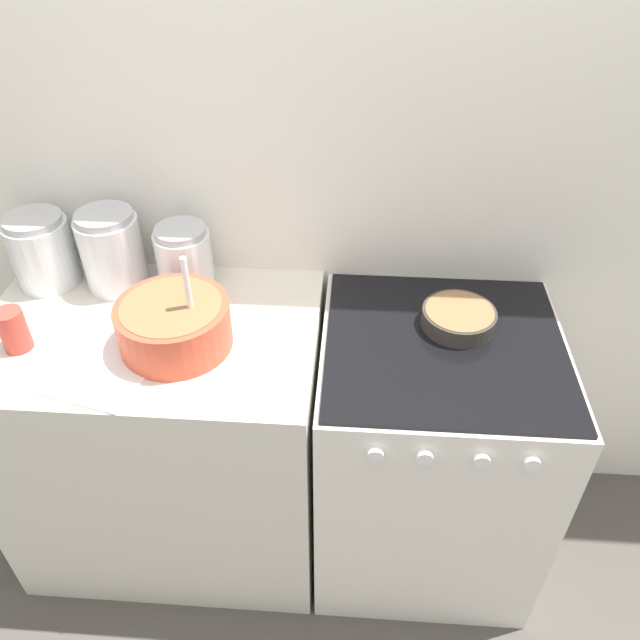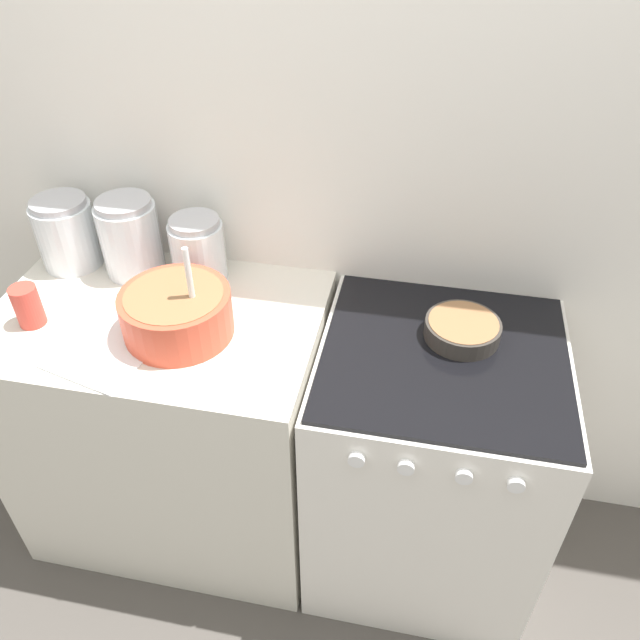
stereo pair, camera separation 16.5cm
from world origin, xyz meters
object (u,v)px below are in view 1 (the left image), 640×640
object	(u,v)px
storage_jar_right	(185,263)
storage_jar_left	(44,255)
baking_pan	(459,318)
tin_can	(13,330)
mixing_bowl	(174,323)
stove	(427,452)
storage_jar_middle	(113,255)

from	to	relation	value
storage_jar_right	storage_jar_left	bearing A→B (deg)	180.00
baking_pan	tin_can	size ratio (longest dim) A/B	1.70
mixing_bowl	storage_jar_right	xyz separation A→B (m)	(-0.03, 0.26, 0.01)
stove	storage_jar_left	xyz separation A→B (m)	(-1.16, 0.20, 0.54)
storage_jar_left	tin_can	size ratio (longest dim) A/B	1.86
storage_jar_right	mixing_bowl	bearing A→B (deg)	-83.12
stove	baking_pan	bearing A→B (deg)	63.18
storage_jar_middle	tin_can	bearing A→B (deg)	-119.80
mixing_bowl	baking_pan	world-z (taller)	mixing_bowl
mixing_bowl	storage_jar_left	size ratio (longest dim) A/B	1.34
stove	storage_jar_left	distance (m)	1.30
baking_pan	storage_jar_left	xyz separation A→B (m)	(-1.20, 0.13, 0.07)
storage_jar_middle	mixing_bowl	bearing A→B (deg)	-46.97
stove	tin_can	size ratio (longest dim) A/B	7.61
baking_pan	storage_jar_right	size ratio (longest dim) A/B	1.00
storage_jar_right	tin_can	size ratio (longest dim) A/B	1.70
tin_can	baking_pan	bearing A→B (deg)	8.41
baking_pan	storage_jar_middle	world-z (taller)	storage_jar_middle
baking_pan	storage_jar_middle	distance (m)	1.00
mixing_bowl	tin_can	world-z (taller)	mixing_bowl
tin_can	storage_jar_middle	bearing A→B (deg)	60.20
stove	storage_jar_middle	world-z (taller)	storage_jar_middle
storage_jar_right	storage_jar_middle	bearing A→B (deg)	180.00
storage_jar_middle	storage_jar_right	world-z (taller)	storage_jar_middle
mixing_bowl	storage_jar_right	bearing A→B (deg)	96.88
storage_jar_right	tin_can	xyz separation A→B (m)	(-0.38, -0.30, -0.03)
storage_jar_left	storage_jar_middle	distance (m)	0.21
storage_jar_left	mixing_bowl	bearing A→B (deg)	-29.80
tin_can	storage_jar_right	bearing A→B (deg)	38.20
storage_jar_middle	tin_can	distance (m)	0.35
mixing_bowl	storage_jar_middle	xyz separation A→B (m)	(-0.24, 0.26, 0.03)
stove	baking_pan	size ratio (longest dim) A/B	4.47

